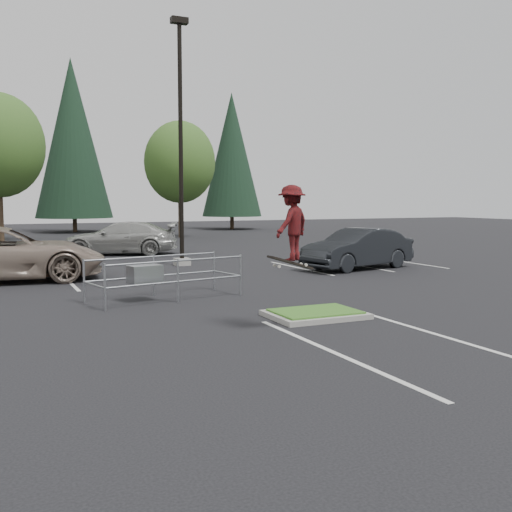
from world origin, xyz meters
name	(u,v)px	position (x,y,z in m)	size (l,w,h in m)	color
ground	(315,317)	(0.00, 0.00, 0.00)	(120.00, 120.00, 0.00)	black
grass_median	(315,314)	(0.00, 0.00, 0.08)	(2.20, 1.60, 0.16)	gray
stall_lines	(183,287)	(-1.35, 6.02, 0.00)	(22.62, 17.60, 0.01)	silver
light_pole	(181,156)	(0.50, 12.00, 4.56)	(0.70, 0.60, 10.12)	gray
decid_c	(180,165)	(5.99, 29.83, 5.25)	(5.12, 5.12, 8.38)	#38281C
conif_b	(72,138)	(0.00, 40.50, 7.85)	(6.38, 6.38, 14.50)	#38281C
conif_c	(232,155)	(14.00, 39.50, 6.85)	(5.50, 5.50, 12.50)	#38281C
cart_corral	(150,274)	(-2.96, 3.90, 0.74)	(4.39, 2.32, 1.18)	gray
skateboarder	(291,223)	(-1.20, -1.00, 2.27)	(1.18, 1.04, 1.79)	black
car_l_tan	(3,254)	(-6.50, 9.82, 0.93)	(3.09, 6.69, 1.86)	gray
car_r_charc	(358,249)	(6.50, 7.86, 0.81)	(1.71, 4.90, 1.61)	black
car_far_silver	(122,238)	(-0.73, 18.00, 0.82)	(2.31, 5.68, 1.65)	#AAABA5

